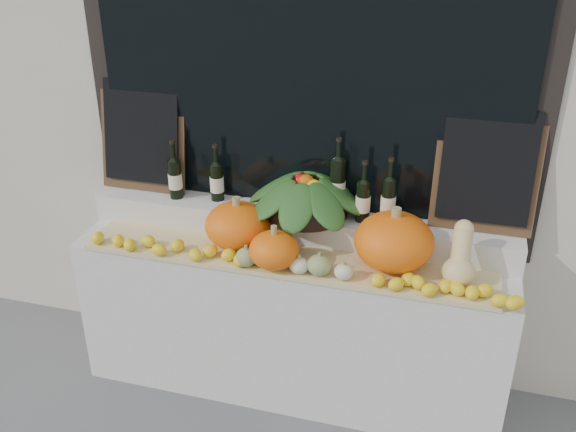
{
  "coord_description": "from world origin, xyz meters",
  "views": [
    {
      "loc": [
        0.77,
        -1.28,
        2.56
      ],
      "look_at": [
        0.0,
        1.45,
        1.12
      ],
      "focal_mm": 40.0,
      "sensor_mm": 36.0,
      "label": 1
    }
  ],
  "objects_px": {
    "butternut_squash": "(460,260)",
    "produce_bowl": "(306,195)",
    "pumpkin_right": "(394,242)",
    "pumpkin_left": "(237,225)",
    "wine_bottle_tall": "(337,186)"
  },
  "relations": [
    {
      "from": "butternut_squash",
      "to": "produce_bowl",
      "type": "distance_m",
      "value": 0.85
    },
    {
      "from": "butternut_squash",
      "to": "wine_bottle_tall",
      "type": "relative_size",
      "value": 0.71
    },
    {
      "from": "pumpkin_right",
      "to": "butternut_squash",
      "type": "relative_size",
      "value": 1.32
    },
    {
      "from": "pumpkin_right",
      "to": "produce_bowl",
      "type": "distance_m",
      "value": 0.54
    },
    {
      "from": "pumpkin_right",
      "to": "produce_bowl",
      "type": "xyz_separation_m",
      "value": [
        -0.49,
        0.19,
        0.1
      ]
    },
    {
      "from": "pumpkin_left",
      "to": "wine_bottle_tall",
      "type": "distance_m",
      "value": 0.56
    },
    {
      "from": "pumpkin_right",
      "to": "wine_bottle_tall",
      "type": "distance_m",
      "value": 0.44
    },
    {
      "from": "pumpkin_left",
      "to": "produce_bowl",
      "type": "xyz_separation_m",
      "value": [
        0.31,
        0.2,
        0.12
      ]
    },
    {
      "from": "pumpkin_right",
      "to": "produce_bowl",
      "type": "height_order",
      "value": "produce_bowl"
    },
    {
      "from": "pumpkin_right",
      "to": "wine_bottle_tall",
      "type": "height_order",
      "value": "wine_bottle_tall"
    },
    {
      "from": "produce_bowl",
      "to": "pumpkin_right",
      "type": "bearing_deg",
      "value": -21.5
    },
    {
      "from": "pumpkin_left",
      "to": "wine_bottle_tall",
      "type": "bearing_deg",
      "value": 27.93
    },
    {
      "from": "wine_bottle_tall",
      "to": "produce_bowl",
      "type": "bearing_deg",
      "value": -162.72
    },
    {
      "from": "pumpkin_left",
      "to": "wine_bottle_tall",
      "type": "height_order",
      "value": "wine_bottle_tall"
    },
    {
      "from": "butternut_squash",
      "to": "pumpkin_right",
      "type": "bearing_deg",
      "value": 170.13
    }
  ]
}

